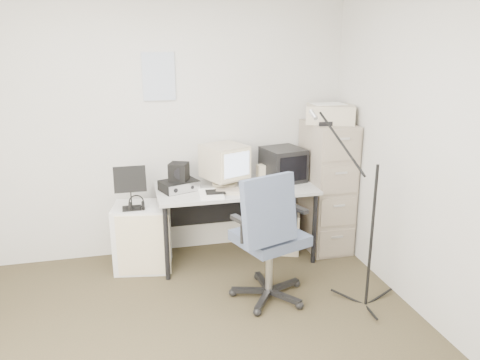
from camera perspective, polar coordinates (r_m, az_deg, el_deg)
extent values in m
cube|color=#373024|center=(3.42, -5.49, -20.88)|extent=(3.60, 3.60, 0.01)
cube|color=silver|center=(4.58, -9.34, 6.10)|extent=(3.60, 0.02, 2.50)
cube|color=silver|center=(3.54, 24.05, 1.77)|extent=(0.02, 3.60, 2.50)
cube|color=white|center=(4.50, -9.89, 12.32)|extent=(0.30, 0.02, 0.44)
cube|color=gray|center=(4.81, 10.45, -0.82)|extent=(0.40, 0.60, 1.30)
cube|color=beige|center=(4.65, 10.90, 7.91)|extent=(0.54, 0.46, 0.18)
cube|color=silver|center=(4.58, -0.53, -5.21)|extent=(1.50, 0.70, 0.73)
cube|color=beige|center=(4.47, -1.90, 1.81)|extent=(0.47, 0.48, 0.39)
cube|color=black|center=(4.65, 5.27, 1.92)|extent=(0.43, 0.44, 0.33)
cube|color=beige|center=(4.64, 2.68, 0.89)|extent=(0.10, 0.10, 0.16)
cube|color=beige|center=(4.29, 0.01, -1.37)|extent=(0.50, 0.29, 0.03)
cube|color=black|center=(4.39, 3.98, -0.97)|extent=(0.07, 0.11, 0.03)
cube|color=black|center=(4.38, -7.45, -0.66)|extent=(0.39, 0.33, 0.09)
cube|color=black|center=(4.36, -7.47, 1.02)|extent=(0.21, 0.21, 0.16)
cube|color=white|center=(4.24, -3.54, -1.68)|extent=(0.24, 0.31, 0.02)
cube|color=beige|center=(4.87, 6.05, -5.95)|extent=(0.34, 0.48, 0.41)
cube|color=slate|center=(3.81, 3.65, -6.76)|extent=(0.83, 0.83, 1.12)
cube|color=silver|center=(4.49, -11.80, -6.78)|extent=(0.56, 0.48, 0.62)
cube|color=black|center=(4.25, -13.22, -0.88)|extent=(0.30, 0.21, 0.41)
torus|color=black|center=(4.26, -12.50, -3.00)|extent=(0.19, 0.19, 0.03)
cylinder|color=black|center=(3.76, 15.95, -4.20)|extent=(0.03, 0.03, 1.55)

